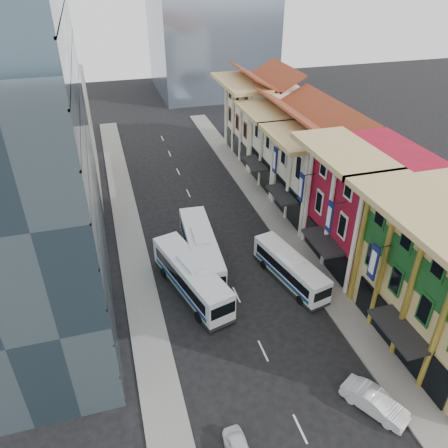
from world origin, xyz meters
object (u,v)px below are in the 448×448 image
object	(u,v)px
bus_left_near	(191,277)
sedan_right	(375,402)
bus_left_far	(201,249)
bus_right	(290,268)
office_tower	(1,146)

from	to	relation	value
bus_left_near	sedan_right	xyz separation A→B (m)	(9.38, -15.57, -1.05)
sedan_right	bus_left_far	bearing A→B (deg)	81.06
bus_left_far	bus_right	world-z (taller)	bus_left_far
bus_left_near	bus_right	size ratio (longest dim) A/B	1.19
bus_right	sedan_right	distance (m)	14.59
office_tower	sedan_right	distance (m)	32.16
bus_left_near	bus_right	bearing A→B (deg)	-21.02
bus_right	sedan_right	size ratio (longest dim) A/B	2.05
bus_left_far	sedan_right	bearing A→B (deg)	-65.31
office_tower	bus_left_far	bearing A→B (deg)	5.50
bus_left_far	sedan_right	size ratio (longest dim) A/B	2.55
bus_left_far	bus_right	xyz separation A→B (m)	(7.50, -4.91, -0.37)
sedan_right	bus_right	bearing A→B (deg)	60.00
bus_left_far	sedan_right	world-z (taller)	bus_left_far
office_tower	sedan_right	xyz separation A→B (m)	(22.50, -18.04, -14.23)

